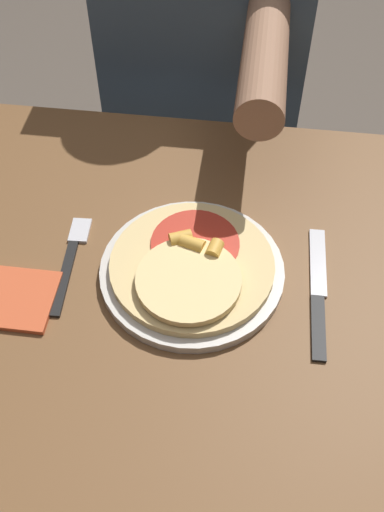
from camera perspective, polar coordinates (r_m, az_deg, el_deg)
ground_plane at (r=1.46m, az=1.45°, el=-21.29°), size 8.00×8.00×0.00m
dining_table at (r=0.91m, az=2.21°, el=-9.69°), size 0.95×0.79×0.72m
plate at (r=0.83m, az=0.00°, el=-1.44°), size 0.26×0.26×0.01m
pizza at (r=0.81m, az=-0.05°, el=-0.99°), size 0.23×0.23×0.04m
fork at (r=0.87m, az=-11.44°, el=-0.14°), size 0.03×0.18×0.00m
knife at (r=0.83m, az=11.91°, el=-3.46°), size 0.02×0.22×0.00m
napkin at (r=0.85m, az=-17.57°, el=-3.75°), size 0.14×0.10×0.01m
person_diner at (r=1.26m, az=1.33°, el=18.20°), size 0.39×0.52×1.20m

